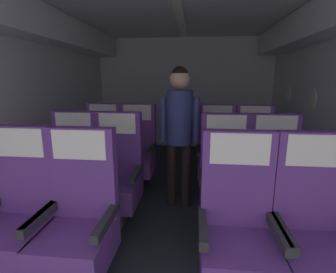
{
  "coord_description": "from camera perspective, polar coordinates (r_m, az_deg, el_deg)",
  "views": [
    {
      "loc": [
        0.23,
        0.01,
        1.43
      ],
      "look_at": [
        -0.06,
        2.75,
        0.8
      ],
      "focal_mm": 27.03,
      "sensor_mm": 36.0,
      "label": 1
    }
  ],
  "objects": [
    {
      "name": "ground",
      "position": [
        3.05,
        1.07,
        -15.39
      ],
      "size": [
        3.84,
        5.78,
        0.02
      ],
      "primitive_type": "cube",
      "color": "#23282D"
    },
    {
      "name": "fuselage_shell",
      "position": [
        2.97,
        1.72,
        17.29
      ],
      "size": [
        3.72,
        5.43,
        2.31
      ],
      "color": "silver",
      "rests_on": "ground"
    },
    {
      "name": "seat_a_left_window",
      "position": [
        2.13,
        -30.7,
        -15.86
      ],
      "size": [
        0.49,
        0.49,
        1.11
      ],
      "color": "#38383D",
      "rests_on": "ground"
    },
    {
      "name": "seat_a_left_aisle",
      "position": [
        1.9,
        -19.52,
        -18.27
      ],
      "size": [
        0.49,
        0.49,
        1.11
      ],
      "color": "#38383D",
      "rests_on": "ground"
    },
    {
      "name": "seat_a_right_aisle",
      "position": [
        1.91,
        30.09,
        -19.18
      ],
      "size": [
        0.49,
        0.49,
        1.11
      ],
      "color": "#38383D",
      "rests_on": "ground"
    },
    {
      "name": "seat_a_right_window",
      "position": [
        1.77,
        15.33,
        -20.47
      ],
      "size": [
        0.49,
        0.49,
        1.11
      ],
      "color": "#38383D",
      "rests_on": "ground"
    },
    {
      "name": "seat_b_left_window",
      "position": [
        2.77,
        -20.61,
        -8.29
      ],
      "size": [
        0.49,
        0.49,
        1.11
      ],
      "color": "#38383D",
      "rests_on": "ground"
    },
    {
      "name": "seat_b_left_aisle",
      "position": [
        2.6,
        -11.49,
        -9.1
      ],
      "size": [
        0.49,
        0.49,
        1.11
      ],
      "color": "#38383D",
      "rests_on": "ground"
    },
    {
      "name": "seat_b_right_aisle",
      "position": [
        2.61,
        22.79,
        -9.77
      ],
      "size": [
        0.49,
        0.49,
        1.11
      ],
      "color": "#38383D",
      "rests_on": "ground"
    },
    {
      "name": "seat_b_right_window",
      "position": [
        2.5,
        12.63,
        -10.03
      ],
      "size": [
        0.49,
        0.49,
        1.11
      ],
      "color": "#38383D",
      "rests_on": "ground"
    },
    {
      "name": "seat_c_left_window",
      "position": [
        3.52,
        -14.51,
        -3.45
      ],
      "size": [
        0.49,
        0.49,
        1.11
      ],
      "color": "#38383D",
      "rests_on": "ground"
    },
    {
      "name": "seat_c_left_aisle",
      "position": [
        3.37,
        -7.08,
        -3.81
      ],
      "size": [
        0.49,
        0.49,
        1.11
      ],
      "color": "#38383D",
      "rests_on": "ground"
    },
    {
      "name": "seat_c_right_aisle",
      "position": [
        3.38,
        18.75,
        -4.38
      ],
      "size": [
        0.49,
        0.49,
        1.11
      ],
      "color": "#38383D",
      "rests_on": "ground"
    },
    {
      "name": "seat_c_right_window",
      "position": [
        3.31,
        10.8,
        -4.26
      ],
      "size": [
        0.49,
        0.49,
        1.11
      ],
      "color": "#38383D",
      "rests_on": "ground"
    },
    {
      "name": "flight_attendant",
      "position": [
        2.75,
        2.56,
        2.93
      ],
      "size": [
        0.43,
        0.28,
        1.56
      ],
      "rotation": [
        0.0,
        0.0,
        3.03
      ],
      "color": "black",
      "rests_on": "ground"
    }
  ]
}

